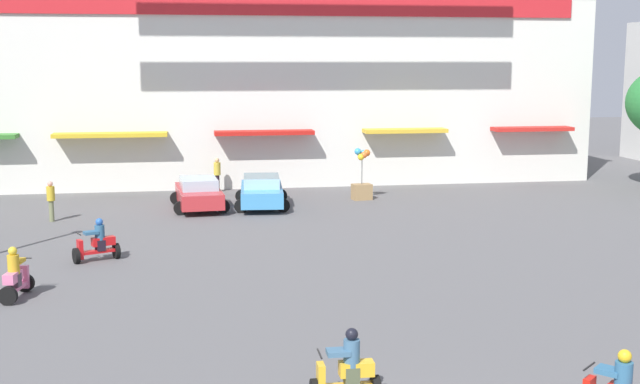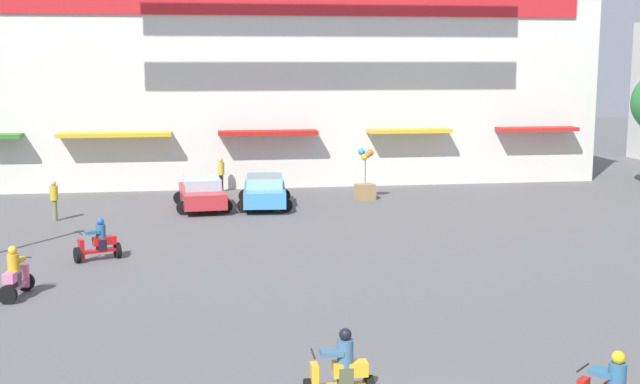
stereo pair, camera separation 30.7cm
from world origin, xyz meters
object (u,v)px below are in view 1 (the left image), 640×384
(scooter_rider_8, at_px, (16,277))
(parked_car_1, at_px, (262,191))
(scooter_rider_0, at_px, (97,244))
(pedestrian_1, at_px, (51,198))
(scooter_rider_1, at_px, (347,372))
(balloon_vendor_cart, at_px, (362,179))
(pedestrian_2, at_px, (217,173))
(parked_car_0, at_px, (199,193))

(scooter_rider_8, bearing_deg, parked_car_1, 58.77)
(scooter_rider_0, bearing_deg, pedestrian_1, 109.58)
(parked_car_1, distance_m, scooter_rider_1, 21.78)
(balloon_vendor_cart, bearing_deg, scooter_rider_0, -136.96)
(parked_car_1, height_order, balloon_vendor_cart, balloon_vendor_cart)
(scooter_rider_1, xyz_separation_m, scooter_rider_8, (-7.77, 8.43, -0.01))
(pedestrian_2, bearing_deg, parked_car_1, -68.47)
(pedestrian_2, bearing_deg, scooter_rider_1, -86.74)
(parked_car_0, height_order, pedestrian_2, pedestrian_2)
(parked_car_1, bearing_deg, pedestrian_1, -167.46)
(pedestrian_2, bearing_deg, scooter_rider_8, -109.26)
(parked_car_1, relative_size, scooter_rider_0, 2.86)
(scooter_rider_0, relative_size, balloon_vendor_cart, 0.64)
(balloon_vendor_cart, bearing_deg, scooter_rider_8, -131.66)
(pedestrian_1, bearing_deg, scooter_rider_1, -66.64)
(scooter_rider_0, xyz_separation_m, scooter_rider_8, (-1.79, -4.14, 0.03))
(scooter_rider_8, relative_size, balloon_vendor_cart, 0.62)
(parked_car_1, relative_size, scooter_rider_8, 2.94)
(pedestrian_2, height_order, balloon_vendor_cart, balloon_vendor_cart)
(scooter_rider_1, relative_size, pedestrian_1, 0.90)
(scooter_rider_1, xyz_separation_m, pedestrian_2, (-1.50, 26.38, 0.37))
(pedestrian_1, xyz_separation_m, balloon_vendor_cart, (13.78, 3.24, 0.01))
(pedestrian_2, bearing_deg, parked_car_0, -102.18)
(pedestrian_1, bearing_deg, pedestrian_2, 43.02)
(parked_car_1, distance_m, pedestrian_2, 4.96)
(scooter_rider_8, height_order, pedestrian_1, pedestrian_1)
(scooter_rider_1, height_order, pedestrian_2, pedestrian_2)
(scooter_rider_1, bearing_deg, pedestrian_1, 113.36)
(scooter_rider_0, height_order, scooter_rider_8, scooter_rider_8)
(parked_car_1, xyz_separation_m, scooter_rider_8, (-8.09, -13.34, -0.12))
(pedestrian_1, distance_m, pedestrian_2, 9.64)
(balloon_vendor_cart, bearing_deg, parked_car_1, -165.49)
(scooter_rider_1, distance_m, pedestrian_2, 26.42)
(parked_car_1, distance_m, scooter_rider_0, 11.15)
(parked_car_0, height_order, scooter_rider_8, scooter_rider_8)
(scooter_rider_0, relative_size, pedestrian_1, 0.93)
(pedestrian_1, height_order, balloon_vendor_cart, balloon_vendor_cart)
(pedestrian_2, distance_m, balloon_vendor_cart, 7.51)
(parked_car_0, xyz_separation_m, pedestrian_1, (-6.06, -1.98, 0.25))
(parked_car_0, distance_m, scooter_rider_0, 9.84)
(pedestrian_2, bearing_deg, pedestrian_1, -136.98)
(scooter_rider_0, height_order, pedestrian_2, pedestrian_2)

